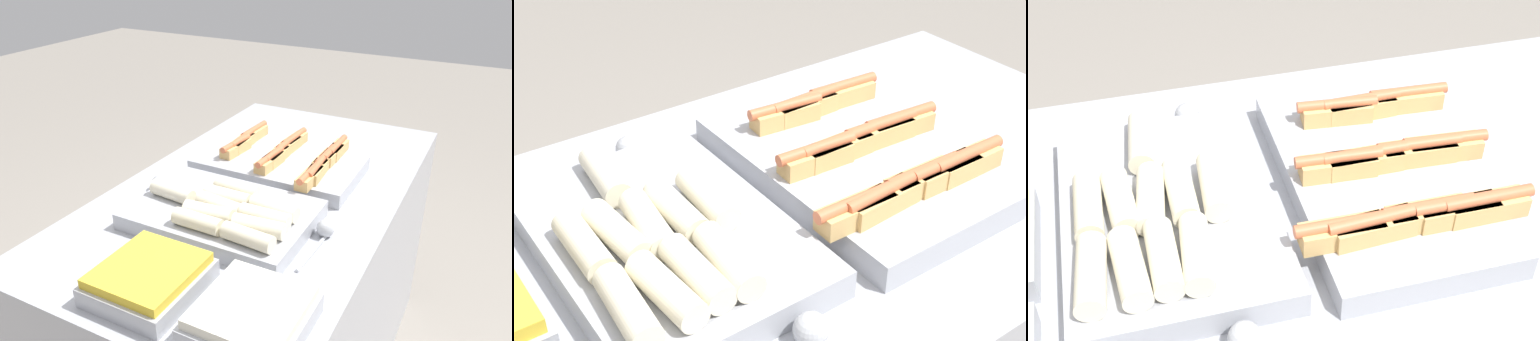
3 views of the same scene
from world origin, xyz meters
The scene contains 4 objects.
tray_hotdogs centered at (0.13, -0.01, 0.93)m, with size 0.40×0.55×0.10m.
tray_wraps centered at (-0.27, -0.01, 0.93)m, with size 0.36×0.51×0.10m.
serving_spoon_near centered at (-0.20, -0.29, 0.91)m, with size 0.21×0.05×0.05m.
serving_spoon_far centered at (-0.19, 0.29, 0.91)m, with size 0.23×0.05×0.05m.
Camera 2 is at (-0.64, -0.82, 1.62)m, focal length 50.00 mm.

